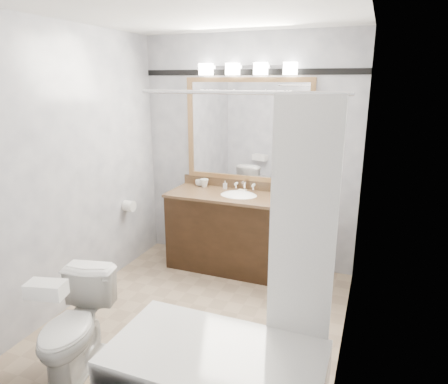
{
  "coord_description": "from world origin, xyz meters",
  "views": [
    {
      "loc": [
        1.32,
        -2.82,
        2.02
      ],
      "look_at": [
        0.09,
        0.35,
        1.07
      ],
      "focal_mm": 32.0,
      "sensor_mm": 36.0,
      "label": 1
    }
  ],
  "objects": [
    {
      "name": "cup_right",
      "position": [
        -0.48,
        1.19,
        0.89
      ],
      "size": [
        0.12,
        0.12,
        0.09
      ],
      "primitive_type": "imported",
      "rotation": [
        0.0,
        0.0,
        0.28
      ],
      "color": "white",
      "rests_on": "vanity"
    },
    {
      "name": "soap_bar",
      "position": [
        -0.0,
        1.13,
        0.86
      ],
      "size": [
        0.09,
        0.06,
        0.03
      ],
      "primitive_type": "cube",
      "rotation": [
        0.0,
        0.0,
        -0.15
      ],
      "color": "beige",
      "rests_on": "vanity"
    },
    {
      "name": "tp_roll",
      "position": [
        -1.14,
        0.66,
        0.7
      ],
      "size": [
        0.11,
        0.12,
        0.12
      ],
      "primitive_type": "cylinder",
      "rotation": [
        0.0,
        1.57,
        0.0
      ],
      "color": "white",
      "rests_on": "room"
    },
    {
      "name": "bathtub",
      "position": [
        0.55,
        -0.9,
        0.28
      ],
      "size": [
        1.3,
        0.75,
        1.96
      ],
      "color": "white",
      "rests_on": "ground"
    },
    {
      "name": "vanity",
      "position": [
        0.0,
        1.02,
        0.44
      ],
      "size": [
        1.53,
        0.58,
        0.97
      ],
      "color": "black",
      "rests_on": "ground"
    },
    {
      "name": "coffee_maker",
      "position": [
        0.67,
        1.0,
        1.03
      ],
      "size": [
        0.19,
        0.22,
        0.34
      ],
      "rotation": [
        0.0,
        0.0,
        -0.38
      ],
      "color": "black",
      "rests_on": "vanity"
    },
    {
      "name": "mirror",
      "position": [
        0.0,
        1.28,
        1.5
      ],
      "size": [
        1.4,
        0.04,
        1.1
      ],
      "color": "#AF804F",
      "rests_on": "room"
    },
    {
      "name": "vanity_light_bar",
      "position": [
        0.0,
        1.23,
        2.13
      ],
      "size": [
        1.02,
        0.14,
        0.12
      ],
      "color": "silver",
      "rests_on": "room"
    },
    {
      "name": "toilet",
      "position": [
        -0.54,
        -0.92,
        0.35
      ],
      "size": [
        0.53,
        0.75,
        0.7
      ],
      "primitive_type": "imported",
      "rotation": [
        0.0,
        0.0,
        0.22
      ],
      "color": "white",
      "rests_on": "ground"
    },
    {
      "name": "cup_left",
      "position": [
        -0.55,
        1.21,
        0.88
      ],
      "size": [
        0.12,
        0.12,
        0.07
      ],
      "primitive_type": "imported",
      "rotation": [
        0.0,
        0.0,
        -0.42
      ],
      "color": "white",
      "rests_on": "vanity"
    },
    {
      "name": "accent_stripe",
      "position": [
        0.0,
        1.29,
        2.1
      ],
      "size": [
        2.4,
        0.01,
        0.06
      ],
      "primitive_type": "cube",
      "color": "black",
      "rests_on": "room"
    },
    {
      "name": "soap_bottle_a",
      "position": [
        -0.22,
        1.2,
        0.9
      ],
      "size": [
        0.05,
        0.05,
        0.09
      ],
      "primitive_type": "imported",
      "rotation": [
        0.0,
        0.0,
        0.21
      ],
      "color": "white",
      "rests_on": "vanity"
    },
    {
      "name": "room",
      "position": [
        0.0,
        0.0,
        1.25
      ],
      "size": [
        2.42,
        2.62,
        2.52
      ],
      "color": "tan",
      "rests_on": "ground"
    },
    {
      "name": "tissue_box",
      "position": [
        -0.54,
        -1.12,
        0.75
      ],
      "size": [
        0.27,
        0.19,
        0.1
      ],
      "primitive_type": "cube",
      "rotation": [
        0.0,
        0.0,
        0.24
      ],
      "color": "white",
      "rests_on": "toilet"
    }
  ]
}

